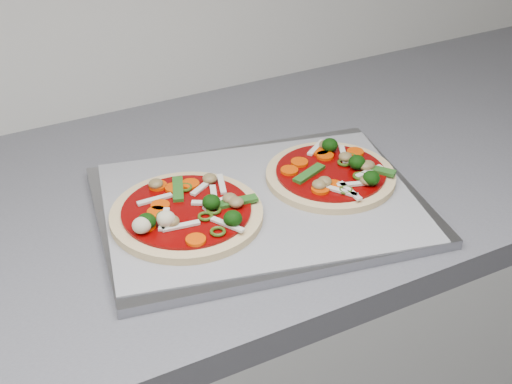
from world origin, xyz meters
name	(u,v)px	position (x,y,z in m)	size (l,w,h in m)	color
baking_tray	(260,206)	(-0.67, 1.22, 0.91)	(0.43, 0.32, 0.01)	gray
parchment	(260,201)	(-0.67, 1.22, 0.92)	(0.41, 0.30, 0.00)	gray
pizza_left	(187,213)	(-0.78, 1.22, 0.93)	(0.24, 0.24, 0.03)	#E1C684
pizza_right	(333,173)	(-0.56, 1.22, 0.93)	(0.25, 0.25, 0.03)	#E1C684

